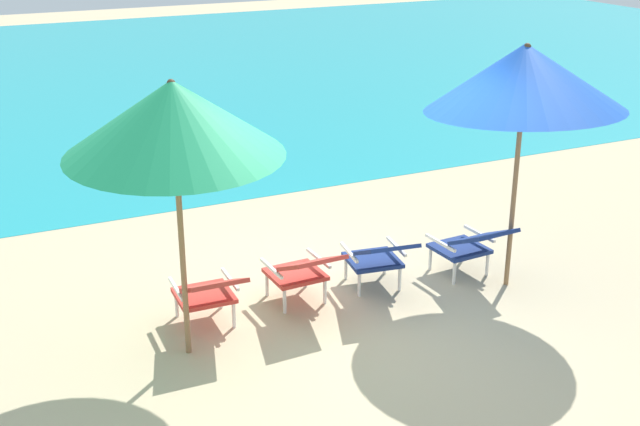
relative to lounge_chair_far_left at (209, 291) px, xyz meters
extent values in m
plane|color=#CCB78E|center=(1.39, 3.89, -0.40)|extent=(40.00, 40.00, 0.00)
cube|color=teal|center=(1.39, 12.17, -0.40)|extent=(40.00, 18.00, 0.01)
cube|color=red|center=(0.01, 0.17, -0.12)|extent=(0.54, 0.52, 0.04)
cube|color=red|center=(-0.01, -0.19, 0.15)|extent=(0.54, 0.53, 0.27)
cylinder|color=white|center=(-0.21, 0.39, -0.27)|extent=(0.04, 0.04, 0.26)
cylinder|color=white|center=(0.23, 0.38, -0.27)|extent=(0.04, 0.04, 0.26)
cylinder|color=white|center=(-0.22, -0.03, -0.27)|extent=(0.04, 0.04, 0.26)
cylinder|color=white|center=(0.22, -0.04, -0.27)|extent=(0.04, 0.04, 0.26)
cube|color=white|center=(-0.25, 0.18, 0.00)|extent=(0.05, 0.50, 0.03)
cube|color=white|center=(0.27, 0.17, 0.00)|extent=(0.05, 0.50, 0.03)
cube|color=red|center=(0.97, 0.23, -0.12)|extent=(0.54, 0.52, 0.04)
cube|color=red|center=(0.98, -0.13, 0.15)|extent=(0.54, 0.53, 0.27)
cylinder|color=white|center=(0.74, 0.43, -0.27)|extent=(0.04, 0.04, 0.26)
cylinder|color=white|center=(1.18, 0.45, -0.27)|extent=(0.04, 0.04, 0.26)
cylinder|color=white|center=(0.76, 0.01, -0.27)|extent=(0.04, 0.04, 0.26)
cylinder|color=white|center=(1.20, 0.03, -0.27)|extent=(0.04, 0.04, 0.26)
cube|color=white|center=(0.71, 0.22, 0.00)|extent=(0.05, 0.50, 0.03)
cube|color=white|center=(1.23, 0.24, 0.00)|extent=(0.05, 0.50, 0.03)
cube|color=navy|center=(1.83, 0.20, -0.12)|extent=(0.59, 0.57, 0.04)
cube|color=navy|center=(1.78, -0.16, 0.15)|extent=(0.59, 0.58, 0.27)
cylinder|color=white|center=(1.64, 0.44, -0.27)|extent=(0.04, 0.04, 0.26)
cylinder|color=white|center=(2.08, 0.38, -0.27)|extent=(0.04, 0.04, 0.26)
cylinder|color=white|center=(1.58, 0.03, -0.27)|extent=(0.04, 0.04, 0.26)
cylinder|color=white|center=(2.02, -0.04, -0.27)|extent=(0.04, 0.04, 0.26)
cube|color=white|center=(1.57, 0.24, 0.00)|extent=(0.10, 0.50, 0.03)
cube|color=white|center=(2.09, 0.17, 0.00)|extent=(0.10, 0.50, 0.03)
cube|color=navy|center=(2.81, 0.07, -0.12)|extent=(0.55, 0.53, 0.04)
cube|color=navy|center=(2.84, -0.30, 0.15)|extent=(0.55, 0.55, 0.27)
cylinder|color=white|center=(2.58, 0.26, -0.27)|extent=(0.04, 0.04, 0.26)
cylinder|color=white|center=(3.02, 0.29, -0.27)|extent=(0.04, 0.04, 0.26)
cylinder|color=white|center=(2.61, -0.16, -0.27)|extent=(0.04, 0.04, 0.26)
cylinder|color=white|center=(3.04, -0.13, -0.27)|extent=(0.04, 0.04, 0.26)
cube|color=white|center=(2.55, 0.05, 0.00)|extent=(0.06, 0.50, 0.03)
cube|color=white|center=(3.07, 0.08, 0.00)|extent=(0.06, 0.50, 0.03)
cylinder|color=olive|center=(-0.30, -0.30, 0.53)|extent=(0.05, 0.05, 1.86)
cone|color=#1E9E60|center=(-0.30, -0.30, 1.74)|extent=(2.03, 2.05, 0.69)
sphere|color=#4C3823|center=(-0.30, -0.30, 2.02)|extent=(0.07, 0.07, 0.07)
cylinder|color=olive|center=(3.10, -0.39, 0.55)|extent=(0.05, 0.05, 1.90)
cone|color=blue|center=(3.10, -0.39, 1.78)|extent=(2.19, 2.22, 0.76)
sphere|color=#4C3823|center=(3.10, -0.39, 2.07)|extent=(0.07, 0.07, 0.07)
camera|label=1|loc=(-1.96, -6.55, 3.39)|focal=46.06mm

